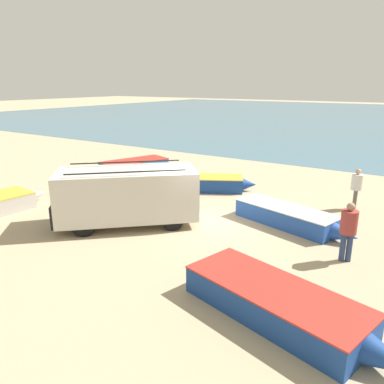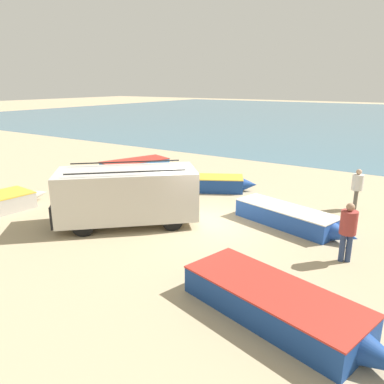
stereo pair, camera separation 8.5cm
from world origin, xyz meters
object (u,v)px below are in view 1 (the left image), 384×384
fishing_rowboat_0 (280,304)px  fisherman_1 (349,227)px  fishing_rowboat_1 (132,165)px  fisherman_0 (357,185)px  parked_van (127,194)px  fishing_rowboat_3 (213,183)px  fishing_rowboat_2 (290,217)px

fishing_rowboat_0 → fisherman_1: 3.84m
fishing_rowboat_1 → fisherman_0: size_ratio=2.89×
parked_van → fisherman_1: size_ratio=2.84×
fishing_rowboat_3 → fisherman_1: size_ratio=2.14×
fishing_rowboat_3 → fisherman_0: bearing=-21.6°
fishing_rowboat_2 → fisherman_0: fisherman_0 is taller
fishing_rowboat_2 → fishing_rowboat_3: 5.39m
fishing_rowboat_0 → fisherman_0: 8.93m
fisherman_0 → parked_van: bearing=-142.6°
parked_van → fishing_rowboat_3: bearing=-137.1°
fishing_rowboat_1 → fishing_rowboat_3: size_ratio=1.28×
fisherman_1 → fisherman_0: bearing=167.9°
fishing_rowboat_2 → fisherman_0: size_ratio=2.79×
fishing_rowboat_0 → fishing_rowboat_2: bearing=121.7°
fishing_rowboat_0 → fishing_rowboat_2: 5.79m
fishing_rowboat_1 → fisherman_0: bearing=106.7°
parked_van → fishing_rowboat_1: bearing=-92.4°
fishing_rowboat_2 → fisherman_1: size_ratio=2.64×
fishing_rowboat_2 → fisherman_1: (2.29, -1.82, 0.73)m
fishing_rowboat_0 → fishing_rowboat_2: size_ratio=1.09×
fishing_rowboat_0 → fishing_rowboat_1: 15.88m
parked_van → fisherman_0: parked_van is taller
fishing_rowboat_0 → fisherman_1: bearing=95.6°
fishing_rowboat_3 → parked_van: bearing=-122.6°
parked_van → fishing_rowboat_0: parked_van is taller
fishing_rowboat_0 → fishing_rowboat_2: (-1.69, 5.54, -0.01)m
fishing_rowboat_0 → fisherman_1: size_ratio=2.89×
fishing_rowboat_1 → fishing_rowboat_2: size_ratio=1.03×
parked_van → fisherman_0: (6.69, 6.40, -0.12)m
fishing_rowboat_1 → fishing_rowboat_3: fishing_rowboat_3 is taller
fishing_rowboat_1 → fishing_rowboat_2: bearing=89.7°
parked_van → fishing_rowboat_1: parked_van is taller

